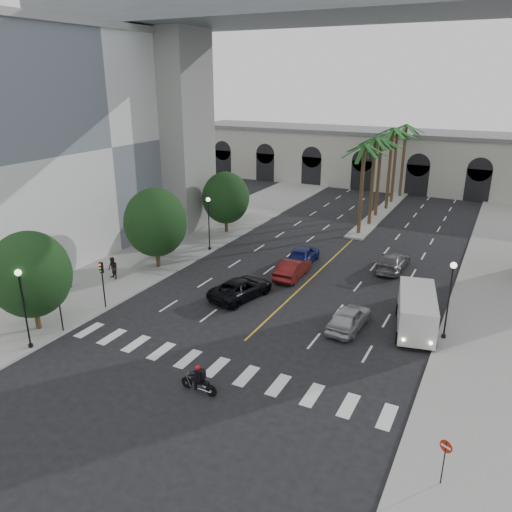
{
  "coord_description": "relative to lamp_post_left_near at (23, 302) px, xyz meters",
  "views": [
    {
      "loc": [
        13.58,
        -22.99,
        16.03
      ],
      "look_at": [
        -1.21,
        6.0,
        4.34
      ],
      "focal_mm": 35.0,
      "sensor_mm": 36.0,
      "label": 1
    }
  ],
  "objects": [
    {
      "name": "ground",
      "position": [
        11.4,
        5.0,
        -3.22
      ],
      "size": [
        140.0,
        140.0,
        0.0
      ],
      "primitive_type": "plane",
      "color": "black",
      "rests_on": "ground"
    },
    {
      "name": "sidewalk_left",
      "position": [
        -3.6,
        20.0,
        -3.15
      ],
      "size": [
        8.0,
        100.0,
        0.15
      ],
      "primitive_type": "cube",
      "color": "gray",
      "rests_on": "ground"
    },
    {
      "name": "sidewalk_right",
      "position": [
        26.4,
        20.0,
        -3.15
      ],
      "size": [
        8.0,
        100.0,
        0.15
      ],
      "primitive_type": "cube",
      "color": "gray",
      "rests_on": "ground"
    },
    {
      "name": "median",
      "position": [
        11.4,
        43.0,
        -3.12
      ],
      "size": [
        2.0,
        24.0,
        0.2
      ],
      "primitive_type": "cube",
      "color": "gray",
      "rests_on": "ground"
    },
    {
      "name": "building_left",
      "position": [
        -15.6,
        17.0,
        7.09
      ],
      "size": [
        16.5,
        32.5,
        20.6
      ],
      "color": "silver",
      "rests_on": "ground"
    },
    {
      "name": "pier_building",
      "position": [
        11.4,
        60.0,
        1.04
      ],
      "size": [
        71.0,
        10.5,
        8.5
      ],
      "color": "#B8B4A5",
      "rests_on": "ground"
    },
    {
      "name": "bridge",
      "position": [
        14.82,
        27.0,
        15.29
      ],
      "size": [
        75.0,
        13.0,
        26.0
      ],
      "color": "gray",
      "rests_on": "ground"
    },
    {
      "name": "palm_a",
      "position": [
        11.4,
        33.0,
        5.88
      ],
      "size": [
        3.2,
        3.2,
        10.3
      ],
      "color": "#47331E",
      "rests_on": "ground"
    },
    {
      "name": "palm_b",
      "position": [
        11.5,
        37.0,
        6.15
      ],
      "size": [
        3.2,
        3.2,
        10.6
      ],
      "color": "#47331E",
      "rests_on": "ground"
    },
    {
      "name": "palm_c",
      "position": [
        11.2,
        41.0,
        5.69
      ],
      "size": [
        3.2,
        3.2,
        10.1
      ],
      "color": "#47331E",
      "rests_on": "ground"
    },
    {
      "name": "palm_d",
      "position": [
        11.55,
        45.0,
        6.43
      ],
      "size": [
        3.2,
        3.2,
        10.9
      ],
      "color": "#47331E",
      "rests_on": "ground"
    },
    {
      "name": "palm_e",
      "position": [
        11.3,
        49.0,
        5.97
      ],
      "size": [
        3.2,
        3.2,
        10.4
      ],
      "color": "#47331E",
      "rests_on": "ground"
    },
    {
      "name": "palm_f",
      "position": [
        11.6,
        53.0,
        6.24
      ],
      "size": [
        3.2,
        3.2,
        10.7
      ],
      "color": "#47331E",
      "rests_on": "ground"
    },
    {
      "name": "street_tree_near",
      "position": [
        -1.6,
        2.0,
        0.8
      ],
      "size": [
        5.2,
        5.2,
        6.89
      ],
      "color": "#382616",
      "rests_on": "ground"
    },
    {
      "name": "street_tree_mid",
      "position": [
        -1.6,
        15.0,
        0.99
      ],
      "size": [
        5.44,
        5.44,
        7.21
      ],
      "color": "#382616",
      "rests_on": "ground"
    },
    {
      "name": "street_tree_far",
      "position": [
        -1.6,
        27.0,
        0.68
      ],
      "size": [
        5.04,
        5.04,
        6.68
      ],
      "color": "#382616",
      "rests_on": "ground"
    },
    {
      "name": "lamp_post_left_near",
      "position": [
        0.0,
        0.0,
        0.0
      ],
      "size": [
        0.4,
        0.4,
        5.35
      ],
      "color": "black",
      "rests_on": "ground"
    },
    {
      "name": "lamp_post_left_far",
      "position": [
        0.0,
        21.0,
        0.0
      ],
      "size": [
        0.4,
        0.4,
        5.35
      ],
      "color": "black",
      "rests_on": "ground"
    },
    {
      "name": "lamp_post_right",
      "position": [
        22.8,
        13.0,
        0.0
      ],
      "size": [
        0.4,
        0.4,
        5.35
      ],
      "color": "black",
      "rests_on": "ground"
    },
    {
      "name": "traffic_signal_near",
      "position": [
        0.1,
        2.5,
        -0.71
      ],
      "size": [
        0.25,
        0.18,
        3.65
      ],
      "color": "black",
      "rests_on": "ground"
    },
    {
      "name": "traffic_signal_far",
      "position": [
        0.1,
        6.5,
        -0.71
      ],
      "size": [
        0.25,
        0.18,
        3.65
      ],
      "color": "black",
      "rests_on": "ground"
    },
    {
      "name": "motorcycle_rider",
      "position": [
        11.9,
        1.0,
        -2.48
      ],
      "size": [
        2.27,
        0.61,
        1.63
      ],
      "rotation": [
        0.0,
        0.0,
        -0.04
      ],
      "color": "black",
      "rests_on": "ground"
    },
    {
      "name": "car_a",
      "position": [
        16.86,
        11.68,
        -2.42
      ],
      "size": [
        2.19,
        4.81,
        1.6
      ],
      "primitive_type": "imported",
      "rotation": [
        0.0,
        0.0,
        3.08
      ],
      "color": "#A09FA4",
      "rests_on": "ground"
    },
    {
      "name": "car_b",
      "position": [
        9.9,
        18.37,
        -2.42
      ],
      "size": [
        1.83,
        4.91,
        1.6
      ],
      "primitive_type": "imported",
      "rotation": [
        0.0,
        0.0,
        3.17
      ],
      "color": "#541011",
      "rests_on": "ground"
    },
    {
      "name": "car_c",
      "position": [
        7.98,
        12.85,
        -2.45
      ],
      "size": [
        3.77,
        6.0,
        1.55
      ],
      "primitive_type": "imported",
      "rotation": [
        0.0,
        0.0,
        2.91
      ],
      "color": "black",
      "rests_on": "ground"
    },
    {
      "name": "car_d",
      "position": [
        17.03,
        24.05,
        -2.43
      ],
      "size": [
        2.34,
        5.48,
        1.57
      ],
      "primitive_type": "imported",
      "rotation": [
        0.0,
        0.0,
        3.12
      ],
      "color": "slate",
      "rests_on": "ground"
    },
    {
      "name": "car_e",
      "position": [
        9.43,
        21.82,
        -2.36
      ],
      "size": [
        2.33,
        5.15,
        1.71
      ],
      "primitive_type": "imported",
      "rotation": [
        0.0,
        0.0,
        3.2
      ],
      "color": "#10174B",
      "rests_on": "ground"
    },
    {
      "name": "cargo_van",
      "position": [
        20.91,
        13.38,
        -1.76
      ],
      "size": [
        3.48,
        6.49,
        2.62
      ],
      "rotation": [
        0.0,
        0.0,
        0.21
      ],
      "color": "silver",
      "rests_on": "ground"
    },
    {
      "name": "pedestrian_a",
      "position": [
        -5.09,
        8.09,
        -2.31
      ],
      "size": [
        0.61,
        0.46,
        1.52
      ],
      "primitive_type": "imported",
      "rotation": [
        0.0,
        0.0,
        -0.19
      ],
      "color": "black",
      "rests_on": "sidewalk_left"
    },
    {
      "name": "pedestrian_b",
      "position": [
        -3.18,
        11.01,
        -2.14
      ],
      "size": [
        1.07,
        0.93,
        1.86
      ],
      "primitive_type": "imported",
      "rotation": [
        0.0,
        0.0,
        -0.29
      ],
      "color": "black",
      "rests_on": "sidewalk_left"
    },
    {
      "name": "do_not_enter_sign",
      "position": [
        24.4,
        -0.0,
        -1.55
      ],
      "size": [
        0.53,
        0.26,
        2.31
      ],
      "rotation": [
        0.0,
        0.0,
        -0.42
      ],
      "color": "black",
      "rests_on": "ground"
    }
  ]
}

